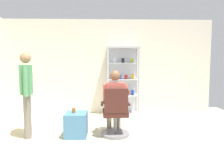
# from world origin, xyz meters

# --- Properties ---
(ground_plane) EXTENTS (7.20, 7.20, 0.00)m
(ground_plane) POSITION_xyz_m (0.00, 0.00, 0.00)
(ground_plane) COLOR #C6B793
(back_wall) EXTENTS (6.00, 0.10, 2.70)m
(back_wall) POSITION_xyz_m (0.00, 3.00, 1.35)
(back_wall) COLOR silver
(back_wall) RESTS_ON ground
(display_cabinet_main) EXTENTS (0.90, 0.45, 1.90)m
(display_cabinet_main) POSITION_xyz_m (0.40, 2.76, 0.96)
(display_cabinet_main) COLOR #B7B7BC
(display_cabinet_main) RESTS_ON ground
(office_chair) EXTENTS (0.57, 0.56, 0.96)m
(office_chair) POSITION_xyz_m (0.11, 0.92, 0.39)
(office_chair) COLOR slate
(office_chair) RESTS_ON ground
(seated_shopkeeper) EXTENTS (0.50, 0.58, 1.29)m
(seated_shopkeeper) POSITION_xyz_m (0.10, 1.08, 0.71)
(seated_shopkeeper) COLOR slate
(seated_shopkeeper) RESTS_ON ground
(storage_crate) EXTENTS (0.42, 0.47, 0.46)m
(storage_crate) POSITION_xyz_m (-0.66, 0.96, 0.23)
(storage_crate) COLOR teal
(storage_crate) RESTS_ON ground
(tea_glass) EXTENTS (0.07, 0.07, 0.10)m
(tea_glass) POSITION_xyz_m (-0.70, 0.96, 0.51)
(tea_glass) COLOR brown
(tea_glass) RESTS_ON storage_crate
(standing_customer) EXTENTS (0.32, 0.50, 1.63)m
(standing_customer) POSITION_xyz_m (-1.59, 0.93, 0.93)
(standing_customer) COLOR slate
(standing_customer) RESTS_ON ground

